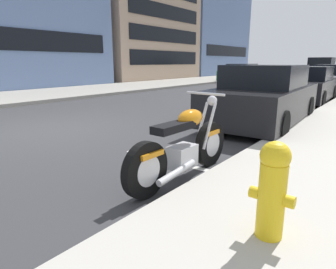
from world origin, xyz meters
TOP-DOWN VIEW (x-y plane):
  - ground_plane at (0.00, 0.00)m, footprint 260.00×260.00m
  - sidewalk_far_curb at (12.00, 6.84)m, footprint 120.00×5.00m
  - parking_stall_stripe at (0.00, -3.74)m, footprint 0.12×2.20m
  - parked_motorcycle at (-0.46, -4.14)m, footprint 2.12×0.62m
  - parked_car_at_intersection at (3.79, -3.68)m, footprint 4.40×2.00m
  - parked_car_near_corner at (8.92, -3.47)m, footprint 4.09×1.96m
  - crossing_truck at (27.63, -1.22)m, footprint 2.25×5.30m
  - car_opposite_curb at (19.26, 3.81)m, footprint 4.62×1.94m
  - fire_hydrant at (-1.32, -5.61)m, footprint 0.24×0.36m
  - townhouse_behind_pole at (16.34, 14.53)m, footprint 10.41×10.86m
  - townhouse_near_left at (27.61, 14.22)m, footprint 11.43×10.22m

SIDE VIEW (x-z plane):
  - ground_plane at x=0.00m, z-range 0.00..0.00m
  - parking_stall_stripe at x=0.00m, z-range 0.00..0.01m
  - sidewalk_far_curb at x=12.00m, z-range 0.00..0.14m
  - parked_motorcycle at x=-0.46m, z-range -0.13..1.01m
  - fire_hydrant at x=-1.32m, z-range 0.16..0.98m
  - parked_car_near_corner at x=8.92m, z-range -0.04..1.35m
  - car_opposite_curb at x=19.26m, z-range -0.04..1.38m
  - parked_car_at_intersection at x=3.79m, z-range -0.06..1.43m
  - crossing_truck at x=27.63m, z-range -0.07..1.90m
  - townhouse_behind_pole at x=16.34m, z-range 0.00..8.63m
  - townhouse_near_left at x=27.61m, z-range 0.00..12.45m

